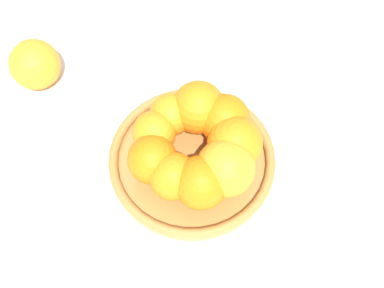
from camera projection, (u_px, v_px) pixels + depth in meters
ground_plane at (192, 165)px, 0.82m from camera, size 4.00×4.00×0.00m
fruit_bowl at (192, 160)px, 0.81m from camera, size 0.25×0.25×0.03m
orange_pile at (199, 145)px, 0.76m from camera, size 0.19×0.19×0.08m
stray_orange at (35, 64)px, 0.86m from camera, size 0.08×0.08×0.08m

